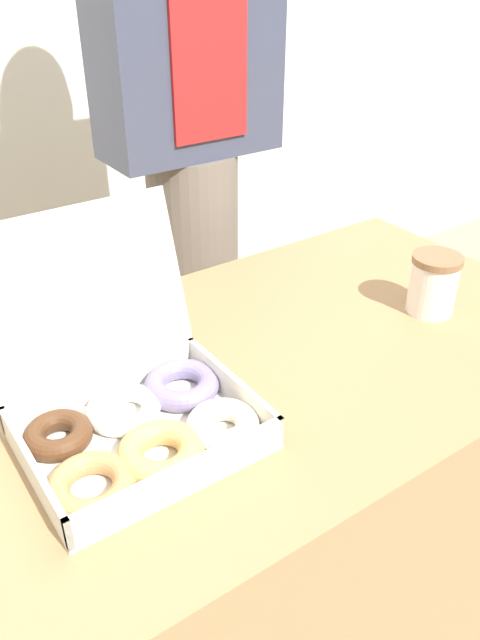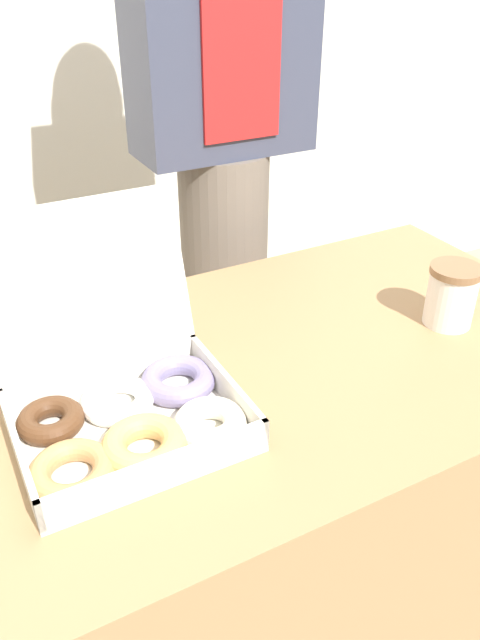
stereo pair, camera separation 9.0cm
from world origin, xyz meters
TOP-DOWN VIEW (x-y plane):
  - ground_plane at (0.00, 0.00)m, footprint 14.00×14.00m
  - table at (0.00, 0.00)m, footprint 1.08×0.63m
  - donut_box at (-0.28, -0.05)m, footprint 0.33×0.31m
  - coffee_cup at (0.30, -0.05)m, footprint 0.09×0.09m
  - person_customer at (0.17, 0.55)m, footprint 0.38×0.24m

SIDE VIEW (x-z plane):
  - ground_plane at x=0.00m, z-range 0.00..0.00m
  - table at x=0.00m, z-range 0.00..0.77m
  - donut_box at x=-0.28m, z-range 0.68..0.95m
  - coffee_cup at x=0.30m, z-range 0.78..0.88m
  - person_customer at x=0.17m, z-range 0.12..1.91m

